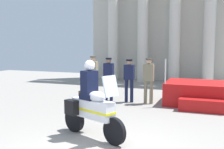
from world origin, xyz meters
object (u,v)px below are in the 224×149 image
at_px(officer_in_row_1, 109,75).
at_px(officer_in_row_2, 129,77).
at_px(reviewing_stand, 204,94).
at_px(motorcycle_with_rider, 91,105).
at_px(officer_in_row_0, 93,74).
at_px(officer_in_row_3, 149,77).
at_px(briefcase_on_ground, 81,95).

distance_m(officer_in_row_1, officer_in_row_2, 0.84).
bearing_deg(reviewing_stand, officer_in_row_2, -170.21).
relative_size(officer_in_row_1, motorcycle_with_rider, 0.88).
bearing_deg(reviewing_stand, officer_in_row_1, -172.28).
bearing_deg(officer_in_row_0, officer_in_row_3, 178.01).
xyz_separation_m(officer_in_row_2, officer_in_row_3, (0.77, -0.02, 0.03)).
height_order(motorcycle_with_rider, briefcase_on_ground, motorcycle_with_rider).
relative_size(officer_in_row_2, motorcycle_with_rider, 0.86).
height_order(officer_in_row_2, motorcycle_with_rider, motorcycle_with_rider).
bearing_deg(officer_in_row_0, briefcase_on_ground, 27.14).
relative_size(officer_in_row_2, officer_in_row_3, 0.97).
bearing_deg(reviewing_stand, motorcycle_with_rider, -117.02).
height_order(officer_in_row_1, briefcase_on_ground, officer_in_row_1).
bearing_deg(officer_in_row_1, motorcycle_with_rider, 105.87).
height_order(reviewing_stand, officer_in_row_0, officer_in_row_0).
distance_m(officer_in_row_2, motorcycle_with_rider, 4.32).
bearing_deg(officer_in_row_3, officer_in_row_1, 0.29).
height_order(officer_in_row_0, officer_in_row_2, officer_in_row_0).
height_order(officer_in_row_0, briefcase_on_ground, officer_in_row_0).
height_order(officer_in_row_0, officer_in_row_1, officer_in_row_0).
xyz_separation_m(officer_in_row_2, motorcycle_with_rider, (0.33, -4.30, -0.20)).
distance_m(officer_in_row_0, officer_in_row_3, 2.34).
xyz_separation_m(officer_in_row_1, motorcycle_with_rider, (1.18, -4.29, -0.22)).
xyz_separation_m(officer_in_row_0, briefcase_on_ground, (-0.43, -0.22, -0.87)).
xyz_separation_m(officer_in_row_1, officer_in_row_3, (1.62, -0.01, 0.01)).
xyz_separation_m(officer_in_row_1, briefcase_on_ground, (-1.16, -0.12, -0.83)).
relative_size(officer_in_row_0, officer_in_row_2, 1.06).
height_order(officer_in_row_3, briefcase_on_ground, officer_in_row_3).
bearing_deg(motorcycle_with_rider, officer_in_row_0, 137.57).
bearing_deg(briefcase_on_ground, officer_in_row_1, 5.99).
xyz_separation_m(reviewing_stand, officer_in_row_2, (-2.77, -0.48, 0.58)).
distance_m(reviewing_stand, briefcase_on_ground, 4.82).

